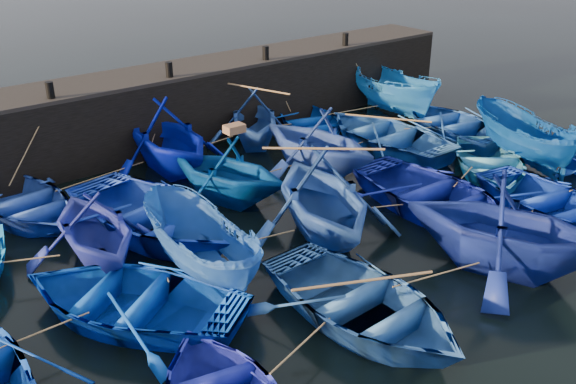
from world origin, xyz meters
TOP-DOWN VIEW (x-y plane):
  - ground at (0.00, 0.00)m, footprint 120.00×120.00m
  - quay_wall at (0.00, 10.50)m, footprint 26.00×2.50m
  - quay_top at (0.00, 10.50)m, footprint 26.00×2.50m
  - bollard_1 at (-4.00, 9.60)m, footprint 0.24×0.24m
  - bollard_2 at (0.00, 9.60)m, footprint 0.24×0.24m
  - bollard_3 at (4.00, 9.60)m, footprint 0.24×0.24m
  - bollard_4 at (8.00, 9.60)m, footprint 0.24×0.24m
  - boat_1 at (-5.84, 7.57)m, footprint 3.67×4.80m
  - boat_2 at (-1.09, 8.02)m, footprint 4.15×4.76m
  - boat_3 at (2.45, 8.26)m, footprint 4.99×5.17m
  - boat_4 at (4.87, 8.00)m, footprint 4.25×5.07m
  - boat_5 at (8.94, 7.63)m, footprint 2.59×5.21m
  - boat_7 at (-5.23, 4.00)m, footprint 3.68×4.15m
  - boat_8 at (-3.48, 4.49)m, footprint 5.13×6.39m
  - boat_9 at (-0.85, 4.94)m, footprint 4.52×4.85m
  - boat_10 at (2.56, 4.91)m, footprint 4.34×4.84m
  - boat_11 at (5.89, 5.09)m, footprint 3.87×5.38m
  - boat_12 at (8.76, 4.47)m, footprint 4.37×5.49m
  - boat_14 at (-5.60, 1.42)m, footprint 5.78×6.16m
  - boat_15 at (-3.63, 1.90)m, footprint 1.80×4.39m
  - boat_16 at (-0.18, 1.57)m, footprint 5.48×5.86m
  - boat_17 at (3.28, 0.79)m, footprint 3.99×5.47m
  - boat_18 at (6.68, 1.37)m, footprint 5.30×5.42m
  - boat_19 at (8.44, 1.42)m, footprint 2.86×4.83m
  - boat_22 at (-1.93, -1.72)m, footprint 3.75×5.11m
  - boat_23 at (2.15, -2.25)m, footprint 5.66×6.00m
  - boat_24 at (5.58, -1.44)m, footprint 4.11×5.17m
  - wooden_crate at (-0.55, 4.94)m, footprint 0.57×0.37m
  - mooring_ropes at (-0.07, 4.81)m, footprint 18.11×11.83m
  - loose_oars at (1.56, 3.30)m, footprint 10.08×12.06m

SIDE VIEW (x-z plane):
  - ground at x=0.00m, z-range 0.00..0.00m
  - boat_4 at x=4.87m, z-range 0.00..0.90m
  - boat_18 at x=6.68m, z-range 0.00..0.92m
  - boat_1 at x=-5.84m, z-range 0.00..0.93m
  - boat_24 at x=5.58m, z-range 0.00..0.96m
  - boat_12 at x=8.76m, z-range 0.00..1.02m
  - boat_22 at x=-1.93m, z-range 0.00..1.03m
  - boat_14 at x=-5.60m, z-range 0.00..1.04m
  - boat_11 at x=5.89m, z-range 0.00..1.11m
  - boat_17 at x=3.28m, z-range 0.00..1.11m
  - boat_8 at x=-3.48m, z-range 0.00..1.18m
  - boat_15 at x=-3.63m, z-range 0.00..1.67m
  - mooring_ropes at x=-0.07m, z-range -0.19..1.91m
  - boat_19 at x=8.44m, z-range 0.00..1.76m
  - boat_5 at x=8.94m, z-range 0.00..1.93m
  - boat_7 at x=-5.23m, z-range 0.00..2.03m
  - boat_9 at x=-0.85m, z-range 0.00..2.07m
  - boat_3 at x=2.45m, z-range 0.00..2.08m
  - boat_10 at x=2.56m, z-range 0.00..2.29m
  - boat_2 at x=-1.09m, z-range 0.00..2.42m
  - boat_16 at x=-0.18m, z-range 0.00..2.49m
  - quay_wall at x=0.00m, z-range 0.00..2.50m
  - boat_23 at x=2.15m, z-range 0.00..2.50m
  - loose_oars at x=1.56m, z-range 0.95..2.47m
  - wooden_crate at x=-0.55m, z-range 2.07..2.31m
  - quay_top at x=0.00m, z-range 2.50..2.62m
  - bollard_1 at x=-4.00m, z-range 2.62..3.12m
  - bollard_2 at x=0.00m, z-range 2.62..3.12m
  - bollard_3 at x=4.00m, z-range 2.62..3.12m
  - bollard_4 at x=8.00m, z-range 2.62..3.12m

